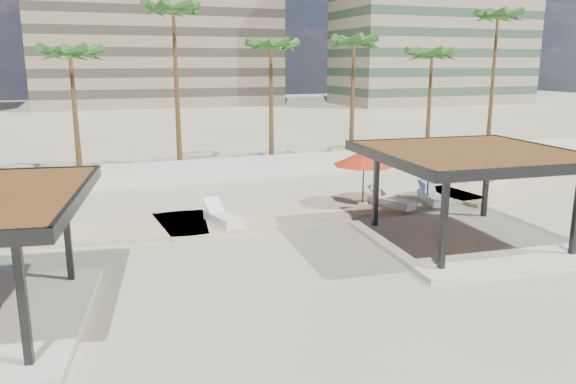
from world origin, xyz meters
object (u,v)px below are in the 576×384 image
(pavilion_central, at_px, (469,188))
(umbrella_c, at_px, (364,158))
(lounger_c, at_px, (391,202))
(lounger_a, at_px, (222,218))
(lounger_d, at_px, (491,176))
(lounger_b, at_px, (432,198))

(pavilion_central, height_order, umbrella_c, pavilion_central)
(umbrella_c, distance_m, lounger_c, 2.44)
(lounger_a, xyz_separation_m, lounger_d, (16.80, 3.40, -0.00))
(pavilion_central, relative_size, lounger_a, 3.13)
(lounger_d, bearing_deg, lounger_b, 133.16)
(lounger_b, height_order, lounger_c, lounger_b)
(pavilion_central, height_order, lounger_c, pavilion_central)
(lounger_a, xyz_separation_m, lounger_c, (8.16, -0.01, -0.01))
(pavilion_central, bearing_deg, lounger_a, 151.18)
(pavilion_central, relative_size, lounger_c, 3.23)
(umbrella_c, height_order, lounger_d, umbrella_c)
(lounger_d, bearing_deg, lounger_c, 126.45)
(umbrella_c, bearing_deg, lounger_c, -33.73)
(lounger_b, bearing_deg, pavilion_central, 171.34)
(umbrella_c, relative_size, lounger_a, 1.34)
(pavilion_central, xyz_separation_m, lounger_d, (8.58, 8.83, -1.79))
(pavilion_central, distance_m, lounger_b, 6.14)
(umbrella_c, relative_size, lounger_b, 1.34)
(pavilion_central, bearing_deg, lounger_d, 50.46)
(lounger_a, bearing_deg, umbrella_c, -96.29)
(pavilion_central, xyz_separation_m, lounger_c, (-0.05, 5.43, -1.79))
(umbrella_c, bearing_deg, lounger_a, -174.01)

